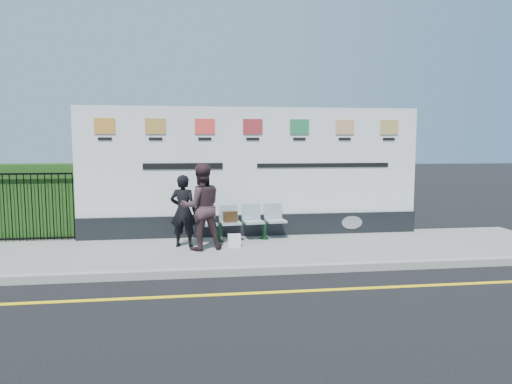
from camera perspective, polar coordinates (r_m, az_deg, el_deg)
The scene contains 12 objects.
ground at distance 7.17m, azimuth -0.56°, elevation -12.57°, with size 80.00×80.00×0.00m, color black.
pavement at distance 9.54m, azimuth -2.43°, elevation -7.42°, with size 14.00×3.00×0.12m, color gray.
kerb at distance 8.09m, azimuth -1.45°, elevation -9.84°, with size 14.00×0.18×0.14m, color gray.
yellow_line at distance 7.16m, azimuth -0.56°, elevation -12.54°, with size 14.00×0.10×0.01m, color yellow.
billboard at distance 10.70m, azimuth -0.46°, elevation 1.46°, with size 8.00×0.30×3.00m.
hedge at distance 11.72m, azimuth -26.20°, elevation -0.98°, with size 2.35×0.70×1.70m, color #1F4514.
railing at distance 11.31m, azimuth -26.90°, elevation -1.66°, with size 2.05×0.06×1.54m, color black, non-canonical shape.
bench at distance 10.26m, azimuth -1.77°, elevation -4.87°, with size 2.01×0.53×0.43m, color silver, non-canonical shape.
woman_left at distance 9.66m, azimuth -9.07°, elevation -2.35°, with size 0.56×0.36×1.52m, color black.
woman_right at distance 9.35m, azimuth -6.86°, elevation -1.85°, with size 0.86×0.67×1.77m, color #392529.
handbag_brown at distance 10.15m, azimuth -3.23°, elevation -3.09°, with size 0.30×0.13×0.24m, color #301E0D.
carrier_bag_white at distance 9.64m, azimuth -2.73°, elevation -6.09°, with size 0.27×0.16×0.27m, color silver.
Camera 1 is at (-0.84, -6.73, 2.31)m, focal length 32.00 mm.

